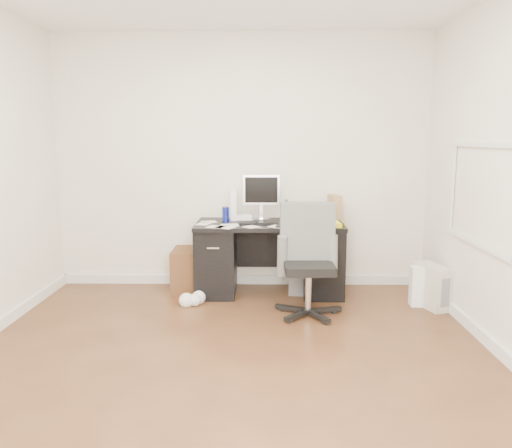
{
  "coord_description": "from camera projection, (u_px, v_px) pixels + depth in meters",
  "views": [
    {
      "loc": [
        0.24,
        -3.4,
        1.6
      ],
      "look_at": [
        0.17,
        1.2,
        0.81
      ],
      "focal_mm": 35.0,
      "sensor_mm": 36.0,
      "label": 1
    }
  ],
  "objects": [
    {
      "name": "office_chair",
      "position": [
        309.0,
        261.0,
        4.5
      ],
      "size": [
        0.6,
        0.6,
        1.02
      ],
      "primitive_type": null,
      "rotation": [
        0.0,
        0.0,
        0.03
      ],
      "color": "#535552",
      "rests_on": "ground"
    },
    {
      "name": "desk",
      "position": [
        269.0,
        256.0,
        5.18
      ],
      "size": [
        1.5,
        0.7,
        0.75
      ],
      "color": "black",
      "rests_on": "ground"
    },
    {
      "name": "pen_cup",
      "position": [
        286.0,
        210.0,
        5.19
      ],
      "size": [
        0.1,
        0.1,
        0.23
      ],
      "primitive_type": null,
      "rotation": [
        0.0,
        0.0,
        0.1
      ],
      "color": "#5A2C19",
      "rests_on": "desk"
    },
    {
      "name": "travel_mug",
      "position": [
        226.0,
        215.0,
        5.14
      ],
      "size": [
        0.09,
        0.09,
        0.16
      ],
      "primitive_type": "cylinder",
      "rotation": [
        0.0,
        0.0,
        -0.4
      ],
      "color": "#162097",
      "rests_on": "desk"
    },
    {
      "name": "yellow_book",
      "position": [
        332.0,
        224.0,
        4.93
      ],
      "size": [
        0.19,
        0.24,
        0.04
      ],
      "primitive_type": "cube",
      "rotation": [
        0.0,
        0.0,
        0.06
      ],
      "color": "yellow",
      "rests_on": "desk"
    },
    {
      "name": "pc_tower",
      "position": [
        432.0,
        286.0,
        4.78
      ],
      "size": [
        0.3,
        0.44,
        0.41
      ],
      "primitive_type": "cube",
      "rotation": [
        0.0,
        0.0,
        0.3
      ],
      "color": "beige",
      "rests_on": "ground"
    },
    {
      "name": "white_binder",
      "position": [
        233.0,
        205.0,
        5.33
      ],
      "size": [
        0.15,
        0.28,
        0.31
      ],
      "primitive_type": "cube",
      "rotation": [
        0.0,
        0.0,
        0.09
      ],
      "color": "white",
      "rests_on": "desk"
    },
    {
      "name": "shopping_bag",
      "position": [
        425.0,
        286.0,
        4.82
      ],
      "size": [
        0.29,
        0.22,
        0.38
      ],
      "primitive_type": "cube",
      "rotation": [
        0.0,
        0.0,
        -0.06
      ],
      "color": "white",
      "rests_on": "ground"
    },
    {
      "name": "computer_mouse",
      "position": [
        314.0,
        220.0,
        5.12
      ],
      "size": [
        0.07,
        0.07,
        0.06
      ],
      "primitive_type": "sphere",
      "rotation": [
        0.0,
        0.0,
        0.28
      ],
      "color": "silver",
      "rests_on": "desk"
    },
    {
      "name": "loose_papers",
      "position": [
        250.0,
        223.0,
        5.07
      ],
      "size": [
        1.1,
        0.6,
        0.0
      ],
      "primitive_type": null,
      "color": "silver",
      "rests_on": "desk"
    },
    {
      "name": "magazine_file",
      "position": [
        335.0,
        208.0,
        5.25
      ],
      "size": [
        0.16,
        0.25,
        0.27
      ],
      "primitive_type": "cube",
      "rotation": [
        0.0,
        0.0,
        0.19
      ],
      "color": "#916746",
      "rests_on": "desk"
    },
    {
      "name": "keyboard",
      "position": [
        259.0,
        223.0,
        5.05
      ],
      "size": [
        0.41,
        0.17,
        0.02
      ],
      "primitive_type": "cube",
      "rotation": [
        0.0,
        0.0,
        0.08
      ],
      "color": "black",
      "rests_on": "desk"
    },
    {
      "name": "paper_remote",
      "position": [
        281.0,
        226.0,
        4.87
      ],
      "size": [
        0.29,
        0.28,
        0.02
      ],
      "primitive_type": null,
      "rotation": [
        0.0,
        0.0,
        -0.57
      ],
      "color": "silver",
      "rests_on": "desk"
    },
    {
      "name": "wicker_basket",
      "position": [
        195.0,
        270.0,
        5.29
      ],
      "size": [
        0.45,
        0.45,
        0.45
      ],
      "primitive_type": "cube",
      "rotation": [
        0.0,
        0.0,
        0.01
      ],
      "color": "#462815",
      "rests_on": "ground"
    },
    {
      "name": "room_shell",
      "position": [
        233.0,
        130.0,
        3.37
      ],
      "size": [
        4.02,
        4.02,
        2.71
      ],
      "color": "beige",
      "rests_on": "ground"
    },
    {
      "name": "lcd_monitor",
      "position": [
        261.0,
        197.0,
        5.25
      ],
      "size": [
        0.39,
        0.22,
        0.49
      ],
      "primitive_type": null,
      "rotation": [
        0.0,
        0.0,
        -0.0
      ],
      "color": "silver",
      "rests_on": "desk"
    },
    {
      "name": "ground",
      "position": [
        230.0,
        362.0,
        3.62
      ],
      "size": [
        4.0,
        4.0,
        0.0
      ],
      "primitive_type": "plane",
      "color": "#432615",
      "rests_on": "ground"
    },
    {
      "name": "desk_printer",
      "position": [
        305.0,
        284.0,
        5.24
      ],
      "size": [
        0.35,
        0.29,
        0.19
      ],
      "primitive_type": "cube",
      "rotation": [
        0.0,
        0.0,
        -0.07
      ],
      "color": "slate",
      "rests_on": "ground"
    }
  ]
}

